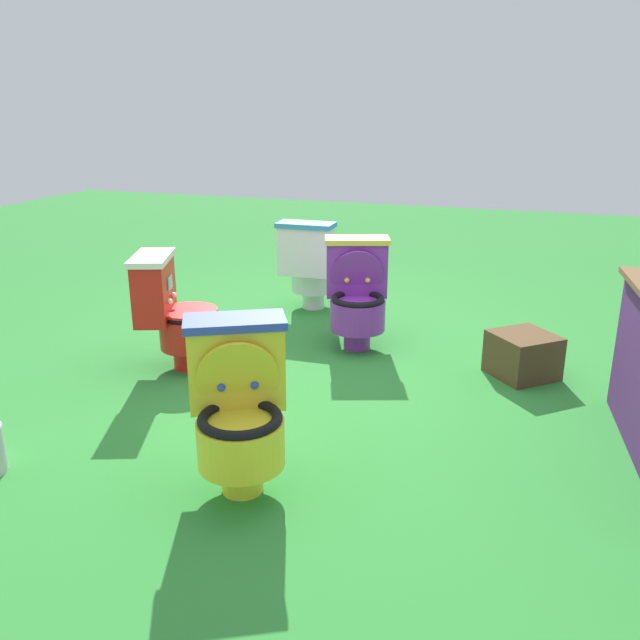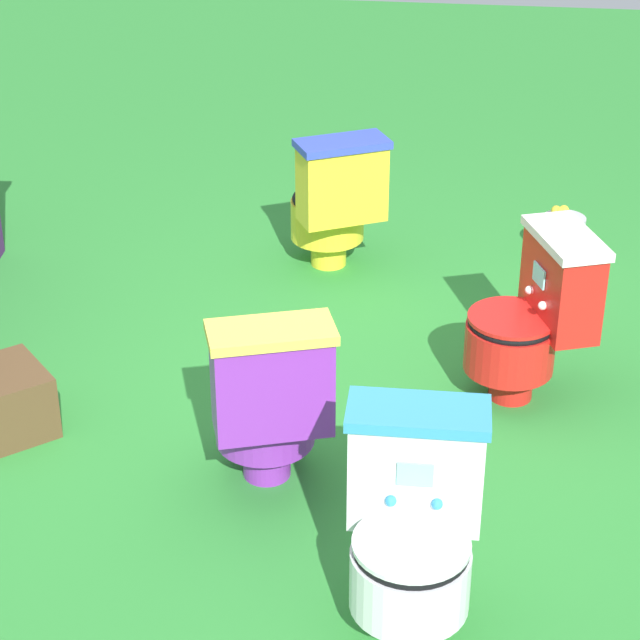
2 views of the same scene
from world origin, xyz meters
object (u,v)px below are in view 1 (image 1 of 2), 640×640
Objects in this scene: toilet_white at (311,265)px; toilet_purple at (357,292)px; toilet_yellow at (239,404)px; toilet_red at (174,312)px; small_crate at (523,355)px.

toilet_purple is at bearing -50.16° from toilet_white.
toilet_yellow is 1.00× the size of toilet_white.
small_crate is (-0.56, 2.06, -0.24)m from toilet_red.
toilet_red reaches higher than small_crate.
toilet_white is at bearing -67.90° from toilet_purple.
toilet_purple is 2.11× the size of small_crate.
small_crate is at bearing -28.40° from toilet_white.
toilet_red is 1.44m from toilet_yellow.
toilet_white is 2.11× the size of small_crate.
toilet_white is 1.90m from small_crate.
toilet_red is at bearing 20.15° from toilet_purple.
toilet_purple is (-1.85, 0.00, 0.00)m from toilet_yellow.
toilet_red is at bearing -76.57° from toilet_yellow.
toilet_yellow is 1.00× the size of toilet_purple.
toilet_yellow is at bearing -34.24° from small_crate.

